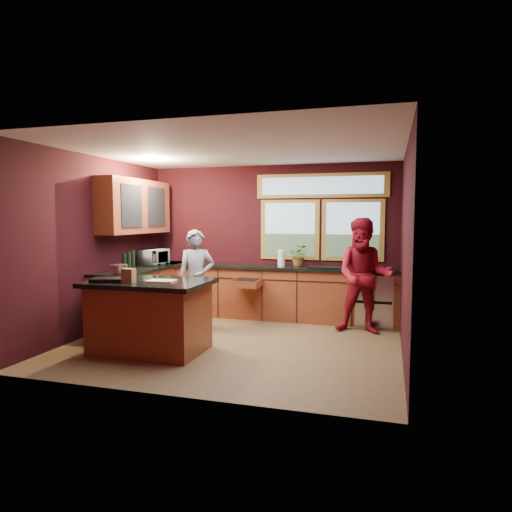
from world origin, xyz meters
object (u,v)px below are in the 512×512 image
at_px(cutting_board, 161,281).
at_px(stock_pot, 119,271).
at_px(island, 150,316).
at_px(person_red, 364,276).
at_px(person_grey, 196,279).

distance_m(cutting_board, stock_pot, 0.78).
relative_size(island, stock_pot, 6.46).
bearing_deg(person_red, person_grey, -168.70).
bearing_deg(stock_pot, person_grey, 62.16).
height_order(person_grey, person_red, person_red).
bearing_deg(cutting_board, person_grey, 95.13).
bearing_deg(island, person_grey, 86.75).
height_order(person_grey, stock_pot, person_grey).
height_order(person_red, cutting_board, person_red).
relative_size(person_red, stock_pot, 7.35).
relative_size(person_grey, stock_pot, 6.58).
xyz_separation_m(cutting_board, stock_pot, (-0.75, 0.20, 0.08)).
bearing_deg(person_grey, cutting_board, -107.47).
relative_size(island, person_grey, 0.98).
bearing_deg(person_red, cutting_board, -141.77).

